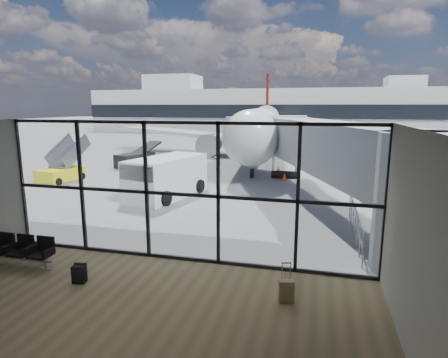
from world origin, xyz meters
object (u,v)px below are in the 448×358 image
at_px(belt_loader, 136,159).
at_px(mobile_stairs, 62,172).
at_px(service_van, 165,177).
at_px(seating_row, 23,249).
at_px(suitcase, 286,291).
at_px(airliner, 262,126).
at_px(backpack, 79,274).

relative_size(belt_loader, mobile_stairs, 1.23).
bearing_deg(service_van, seating_row, -81.86).
relative_size(suitcase, airliner, 0.03).
height_order(suitcase, mobile_stairs, mobile_stairs).
bearing_deg(suitcase, backpack, 169.12).
bearing_deg(mobile_stairs, seating_row, -49.46).
height_order(seating_row, airliner, airliner).
relative_size(airliner, service_van, 6.74).
bearing_deg(seating_row, mobile_stairs, 122.22).
relative_size(suitcase, belt_loader, 0.23).
bearing_deg(suitcase, mobile_stairs, 127.82).
distance_m(suitcase, service_van, 12.28).
xyz_separation_m(suitcase, airliner, (-5.28, 30.43, 2.56)).
height_order(airliner, service_van, airliner).
xyz_separation_m(backpack, belt_loader, (-8.14, 19.23, 0.39)).
relative_size(airliner, belt_loader, 8.12).
bearing_deg(service_van, belt_loader, 138.33).
bearing_deg(service_van, mobile_stairs, 176.62).
height_order(seating_row, service_van, service_van).
distance_m(airliner, belt_loader, 14.62).
distance_m(backpack, service_van, 10.29).
bearing_deg(mobile_stairs, airliner, 67.24).
xyz_separation_m(seating_row, suitcase, (8.24, -0.28, -0.22)).
bearing_deg(belt_loader, backpack, -50.18).
height_order(suitcase, service_van, service_van).
height_order(backpack, suitcase, suitcase).
relative_size(seating_row, belt_loader, 0.48).
height_order(service_van, mobile_stairs, mobile_stairs).
xyz_separation_m(seating_row, belt_loader, (-5.68, 18.57, 0.13)).
bearing_deg(airliner, mobile_stairs, -126.42).
height_order(airliner, belt_loader, airliner).
relative_size(seating_row, service_van, 0.40).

